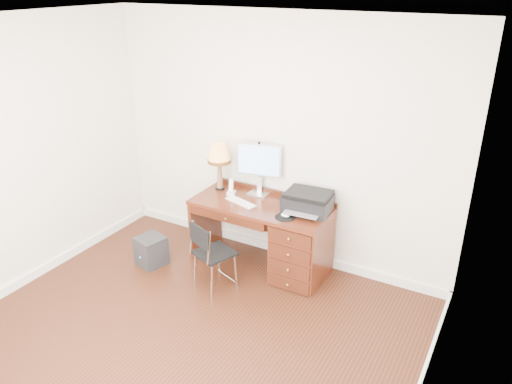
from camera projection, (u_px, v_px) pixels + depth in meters
The scene contains 12 objects.
ground at pixel (186, 336), 4.51m from camera, with size 4.00×4.00×0.00m, color black.
room_shell at pixel (224, 296), 4.99m from camera, with size 4.00×4.00×4.00m.
desk at pixel (287, 239), 5.32m from camera, with size 1.50×0.67×0.75m.
monitor at pixel (259, 163), 5.43m from camera, with size 0.50×0.20×0.58m.
keyboard at pixel (241, 202), 5.35m from camera, with size 0.38×0.11×0.01m, color white.
mouse_pad at pixel (285, 216), 5.03m from camera, with size 0.21×0.21×0.04m.
printer at pixel (308, 202), 5.14m from camera, with size 0.50×0.40×0.21m.
leg_lamp at pixel (219, 156), 5.54m from camera, with size 0.26×0.26×0.54m.
phone at pixel (231, 190), 5.53m from camera, with size 0.11×0.11×0.19m.
pen_cup at pixel (283, 200), 5.31m from camera, with size 0.07×0.07×0.09m, color black.
chair at pixel (211, 250), 5.01m from camera, with size 0.46×0.46×0.75m.
equipment_box at pixel (151, 251), 5.57m from camera, with size 0.29×0.29×0.33m, color black.
Camera 1 is at (2.31, -2.83, 3.01)m, focal length 35.00 mm.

